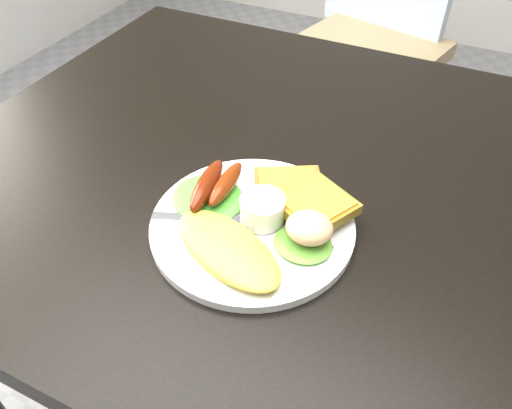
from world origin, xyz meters
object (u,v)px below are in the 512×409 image
Objects in this scene: dining_table at (366,200)px; plate at (252,225)px; person at (414,3)px; dining_chair at (363,54)px.

dining_table is 4.89× the size of plate.
dining_table is 0.76× the size of person.
dining_chair is 0.58m from person.
dining_table is 0.56m from person.
plate reaches higher than dining_table.
dining_chair is at bearing 97.51° from plate.
plate reaches higher than dining_chair.
plate is at bearing 96.17° from person.
person is (0.18, -0.43, 0.34)m from dining_chair.
dining_table reaches higher than dining_chair.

